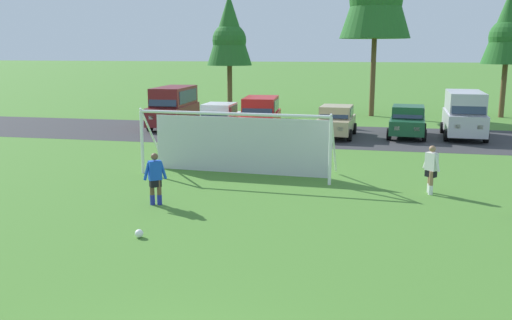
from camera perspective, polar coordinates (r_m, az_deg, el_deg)
The scene contains 14 objects.
ground_plane at distance 21.80m, azimuth 4.38°, elevation -1.30°, with size 400.00×400.00×0.00m, color #477A2D.
parking_lot_strip at distance 31.34m, azimuth 6.80°, elevation 2.54°, with size 52.00×8.40×0.01m, color #333335.
soccer_ball at distance 14.63m, azimuth -11.98°, elevation -7.44°, with size 0.22×0.22×0.22m.
soccer_goal at distance 21.22m, azimuth -1.88°, elevation 1.94°, with size 7.51×2.35×2.57m.
player_defender_far at distance 17.36m, azimuth -10.37°, elevation -1.95°, with size 0.68×0.46×1.64m.
player_winger_left at distance 19.31m, azimuth 17.65°, elevation -0.96°, with size 0.55×0.62×1.64m.
parked_car_slot_far_left at distance 34.40m, azimuth -8.51°, elevation 5.52°, with size 2.31×4.86×2.52m.
parked_car_slot_left at distance 31.85m, azimuth -3.86°, elevation 4.32°, with size 2.06×4.21×1.72m.
parked_car_slot_center_left at distance 30.86m, azimuth 0.46°, elevation 4.56°, with size 2.41×4.74×2.16m.
parked_car_slot_center at distance 30.85m, azimuth 8.26°, elevation 4.00°, with size 2.21×4.29×1.72m.
parked_car_slot_center_right at distance 31.61m, azimuth 15.40°, elevation 3.88°, with size 2.27×4.32×1.72m.
parked_car_slot_right at distance 32.30m, azimuth 20.73°, elevation 4.54°, with size 2.36×4.88×2.52m.
tree_left_edge at distance 40.80m, azimuth -2.78°, elevation 13.05°, with size 3.27×3.27×8.72m.
tree_center_back at distance 43.09m, azimuth 24.64°, elevation 12.26°, with size 3.39×3.39×9.04m.
Camera 1 is at (2.82, -6.09, 4.76)m, focal length 38.70 mm.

